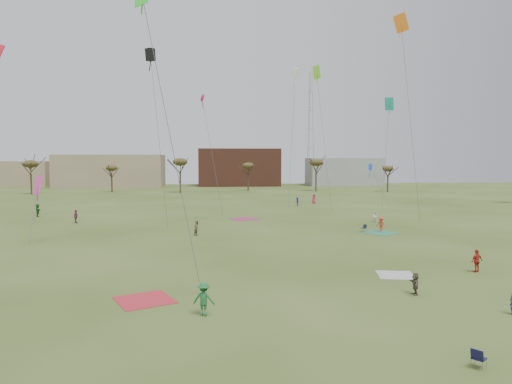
{
  "coord_description": "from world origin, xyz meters",
  "views": [
    {
      "loc": [
        -4.29,
        -31.02,
        8.58
      ],
      "look_at": [
        0.0,
        12.0,
        5.5
      ],
      "focal_mm": 32.2,
      "sensor_mm": 36.0,
      "label": 1
    }
  ],
  "objects": [
    {
      "name": "spectator_fore_a",
      "position": [
        15.84,
        1.52,
        0.88
      ],
      "size": [
        1.11,
        0.72,
        1.76
      ],
      "primitive_type": "imported",
      "rotation": [
        0.0,
        0.0,
        3.45
      ],
      "color": "red",
      "rests_on": "ground"
    },
    {
      "name": "flyer_far_c",
      "position": [
        11.66,
        52.15,
        0.8
      ],
      "size": [
        0.77,
        1.12,
        1.59
      ],
      "primitive_type": "imported",
      "rotation": [
        0.0,
        0.0,
        4.9
      ],
      "color": "navy",
      "rests_on": "ground"
    },
    {
      "name": "building_tan",
      "position": [
        -35.0,
        115.0,
        5.0
      ],
      "size": [
        32.0,
        14.0,
        10.0
      ],
      "primitive_type": "cube",
      "color": "#937F60",
      "rests_on": "ground"
    },
    {
      "name": "flyer_near_center",
      "position": [
        -4.69,
        -6.18,
        0.93
      ],
      "size": [
        1.34,
        0.97,
        1.86
      ],
      "primitive_type": "imported",
      "rotation": [
        0.0,
        0.0,
        2.88
      ],
      "color": "#226634",
      "rests_on": "ground"
    },
    {
      "name": "kites_aloft",
      "position": [
        2.34,
        28.4,
        18.58
      ],
      "size": [
        47.25,
        52.48,
        24.6
      ],
      "color": "blue",
      "rests_on": "ground"
    },
    {
      "name": "blanket_cream",
      "position": [
        9.35,
        1.26,
        0.0
      ],
      "size": [
        3.09,
        3.09,
        0.03
      ],
      "primitive_type": "cube",
      "rotation": [
        0.0,
        0.0,
        1.36
      ],
      "color": "beige",
      "rests_on": "ground"
    },
    {
      "name": "flyer_mid_b",
      "position": [
        15.77,
        21.07,
        0.92
      ],
      "size": [
        1.29,
        1.34,
        1.83
      ],
      "primitive_type": "imported",
      "rotation": [
        0.0,
        0.0,
        5.43
      ],
      "color": "#CB4626",
      "rests_on": "ground"
    },
    {
      "name": "flyer_far_a",
      "position": [
        -30.12,
        40.28,
        0.96
      ],
      "size": [
        1.4,
        1.83,
        1.92
      ],
      "primitive_type": "imported",
      "rotation": [
        0.0,
        0.0,
        2.1
      ],
      "color": "#246E28",
      "rests_on": "ground"
    },
    {
      "name": "spectator_fore_c",
      "position": [
        8.61,
        -3.58,
        0.7
      ],
      "size": [
        0.59,
        1.35,
        1.41
      ],
      "primitive_type": "imported",
      "rotation": [
        0.0,
        0.0,
        4.57
      ],
      "color": "brown",
      "rests_on": "ground"
    },
    {
      "name": "building_grey",
      "position": [
        40.0,
        118.0,
        4.5
      ],
      "size": [
        24.0,
        12.0,
        9.0
      ],
      "primitive_type": "cube",
      "color": "gray",
      "rests_on": "ground"
    },
    {
      "name": "tree_line",
      "position": [
        -2.85,
        79.12,
        7.09
      ],
      "size": [
        117.44,
        49.32,
        8.91
      ],
      "color": "#3A2B1E",
      "rests_on": "ground"
    },
    {
      "name": "spectator_fore_b",
      "position": [
        -5.81,
        20.78,
        0.85
      ],
      "size": [
        0.95,
        1.03,
        1.7
      ],
      "primitive_type": "imported",
      "rotation": [
        0.0,
        0.0,
        1.09
      ],
      "color": "#7A6B4D",
      "rests_on": "ground"
    },
    {
      "name": "blanket_olive",
      "position": [
        15.49,
        20.46,
        0.0
      ],
      "size": [
        4.77,
        4.77,
        0.03
      ],
      "primitive_type": "cube",
      "rotation": [
        0.0,
        0.0,
        2.15
      ],
      "color": "#31875F",
      "rests_on": "ground"
    },
    {
      "name": "radio_tower",
      "position": [
        30.0,
        125.0,
        19.21
      ],
      "size": [
        1.51,
        1.72,
        41.0
      ],
      "color": "#9EA3A8",
      "rests_on": "ground"
    },
    {
      "name": "building_tan_west",
      "position": [
        -65.0,
        122.0,
        4.0
      ],
      "size": [
        20.0,
        12.0,
        8.0
      ],
      "primitive_type": "cube",
      "color": "#937F60",
      "rests_on": "ground"
    },
    {
      "name": "flyer_far_b",
      "position": [
        15.79,
        56.52,
        0.91
      ],
      "size": [
        1.03,
        0.85,
        1.82
      ],
      "primitive_type": "imported",
      "rotation": [
        0.0,
        0.0,
        0.36
      ],
      "color": "#C6214D",
      "rests_on": "ground"
    },
    {
      "name": "ground",
      "position": [
        0.0,
        0.0,
        0.0
      ],
      "size": [
        260.0,
        260.0,
        0.0
      ],
      "primitive_type": "plane",
      "color": "#364C17",
      "rests_on": "ground"
    },
    {
      "name": "spectator_mid_d",
      "position": [
        -22.39,
        32.48,
        0.91
      ],
      "size": [
        0.58,
        1.11,
        1.82
      ],
      "primitive_type": "imported",
      "rotation": [
        0.0,
        0.0,
        1.44
      ],
      "color": "#85375F",
      "rests_on": "ground"
    },
    {
      "name": "blanket_plum",
      "position": [
        0.57,
        34.45,
        0.0
      ],
      "size": [
        4.33,
        4.33,
        0.03
      ],
      "primitive_type": "cube",
      "rotation": [
        0.0,
        0.0,
        0.26
      ],
      "color": "#9F315A",
      "rests_on": "ground"
    },
    {
      "name": "spectator_mid_e",
      "position": [
        18.23,
        29.64,
        0.74
      ],
      "size": [
        0.79,
        0.66,
        1.47
      ],
      "primitive_type": "imported",
      "rotation": [
        0.0,
        0.0,
        6.14
      ],
      "color": "white",
      "rests_on": "ground"
    },
    {
      "name": "blanket_red",
      "position": [
        -8.33,
        -3.05,
        0.0
      ],
      "size": [
        4.21,
        4.21,
        0.03
      ],
      "primitive_type": "cube",
      "rotation": [
        0.0,
        0.0,
        0.44
      ],
      "color": "red",
      "rests_on": "ground"
    },
    {
      "name": "camp_chair_center",
      "position": [
        6.63,
        -13.73,
        0.26
      ],
      "size": [
        0.74,
        0.73,
        0.87
      ],
      "rotation": [
        0.0,
        0.0,
        2.25
      ],
      "color": "#15163B",
      "rests_on": "ground"
    },
    {
      "name": "camp_chair_right",
      "position": [
        13.79,
        21.4,
        0.26
      ],
      "size": [
        0.72,
        0.71,
        0.87
      ],
      "rotation": [
        0.0,
        0.0,
        5.24
      ],
      "color": "#152239",
      "rests_on": "ground"
    },
    {
      "name": "building_brick",
      "position": [
        5.0,
        120.0,
        6.0
      ],
      "size": [
        26.0,
        16.0,
        12.0
      ],
      "primitive_type": "cube",
      "color": "brown",
      "rests_on": "ground"
    }
  ]
}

